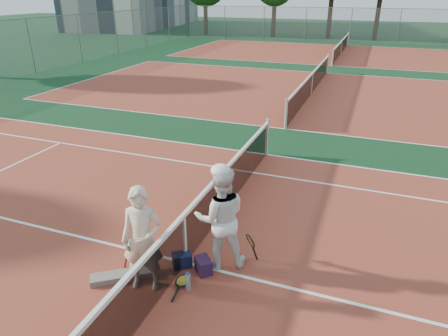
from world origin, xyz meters
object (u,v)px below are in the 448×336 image
(player_b, at_px, (221,218))
(water_bottle, at_px, (188,282))
(player_a, at_px, (142,240))
(racket_black_held, at_px, (250,248))
(sports_bag_purple, at_px, (203,265))
(racket_red, at_px, (130,253))
(sports_bag_navy, at_px, (182,260))
(net_main, at_px, (185,239))
(racket_spare, at_px, (183,281))

(player_b, bearing_deg, water_bottle, 47.65)
(player_a, relative_size, racket_black_held, 3.10)
(racket_black_held, height_order, sports_bag_purple, racket_black_held)
(racket_black_held, bearing_deg, player_a, -7.93)
(racket_red, relative_size, water_bottle, 1.96)
(sports_bag_navy, distance_m, sports_bag_purple, 0.42)
(racket_black_held, bearing_deg, net_main, -25.83)
(racket_red, bearing_deg, water_bottle, -50.97)
(player_b, bearing_deg, player_a, 20.84)
(net_main, distance_m, racket_spare, 0.72)
(racket_black_held, distance_m, water_bottle, 1.28)
(water_bottle, bearing_deg, racket_red, 171.58)
(player_a, height_order, water_bottle, player_a)
(player_a, bearing_deg, racket_spare, 7.03)
(water_bottle, bearing_deg, sports_bag_navy, 125.29)
(sports_bag_navy, height_order, water_bottle, water_bottle)
(player_a, xyz_separation_m, sports_bag_navy, (0.33, 0.65, -0.77))
(racket_black_held, bearing_deg, player_b, -25.46)
(sports_bag_navy, bearing_deg, net_main, 78.70)
(player_a, bearing_deg, racket_black_held, 22.20)
(racket_red, height_order, sports_bag_navy, racket_red)
(sports_bag_purple, distance_m, water_bottle, 0.49)
(sports_bag_purple, bearing_deg, player_b, 61.82)
(player_b, bearing_deg, sports_bag_purple, 35.91)
(player_a, bearing_deg, sports_bag_navy, 45.33)
(racket_spare, relative_size, sports_bag_navy, 1.83)
(racket_black_held, relative_size, sports_bag_navy, 1.76)
(racket_red, bearing_deg, racket_black_held, -18.43)
(sports_bag_navy, bearing_deg, sports_bag_purple, -1.46)
(racket_spare, bearing_deg, water_bottle, -127.67)
(racket_red, relative_size, sports_bag_navy, 1.79)
(net_main, distance_m, water_bottle, 0.78)
(sports_bag_purple, bearing_deg, racket_red, -166.00)
(player_a, relative_size, water_bottle, 5.98)
(player_b, height_order, sports_bag_navy, player_b)
(racket_black_held, bearing_deg, racket_red, -23.93)
(player_a, relative_size, racket_spare, 2.99)
(sports_bag_navy, bearing_deg, racket_spare, -62.97)
(racket_black_held, relative_size, sports_bag_purple, 1.76)
(player_a, distance_m, racket_black_held, 1.95)
(net_main, relative_size, racket_spare, 18.28)
(player_b, distance_m, water_bottle, 1.17)
(player_a, bearing_deg, player_b, 28.85)
(racket_black_held, relative_size, racket_spare, 0.96)
(sports_bag_navy, distance_m, water_bottle, 0.61)
(player_a, bearing_deg, water_bottle, -5.38)
(water_bottle, bearing_deg, sports_bag_purple, 82.91)
(net_main, distance_m, racket_red, 0.99)
(net_main, relative_size, player_a, 6.12)
(player_b, height_order, sports_bag_purple, player_b)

